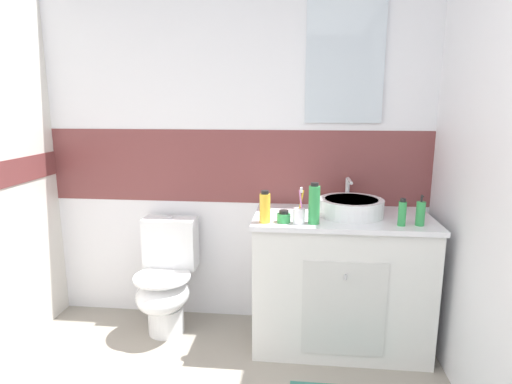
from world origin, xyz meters
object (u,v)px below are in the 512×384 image
at_px(deodorant_spray_can, 402,213).
at_px(hair_gel_jar, 284,217).
at_px(sink_basin, 351,206).
at_px(mouthwash_bottle, 265,207).
at_px(shampoo_bottle_tall, 314,204).
at_px(toothbrush_cup, 299,214).
at_px(toilet, 166,280).
at_px(soap_dispenser, 420,213).

height_order(deodorant_spray_can, hair_gel_jar, deodorant_spray_can).
distance_m(sink_basin, mouthwash_bottle, 0.56).
xyz_separation_m(deodorant_spray_can, shampoo_bottle_tall, (-0.49, -0.01, 0.04)).
distance_m(toothbrush_cup, shampoo_bottle_tall, 0.10).
xyz_separation_m(toothbrush_cup, hair_gel_jar, (-0.09, 0.02, -0.02)).
xyz_separation_m(deodorant_spray_can, mouthwash_bottle, (-0.77, -0.02, 0.02)).
height_order(toothbrush_cup, hair_gel_jar, toothbrush_cup).
distance_m(deodorant_spray_can, shampoo_bottle_tall, 0.49).
distance_m(toilet, mouthwash_bottle, 0.93).
relative_size(sink_basin, deodorant_spray_can, 2.79).
bearing_deg(soap_dispenser, toilet, 172.49).
relative_size(toothbrush_cup, shampoo_bottle_tall, 0.88).
relative_size(sink_basin, toothbrush_cup, 2.09).
bearing_deg(shampoo_bottle_tall, deodorant_spray_can, 1.16).
bearing_deg(deodorant_spray_can, mouthwash_bottle, -178.70).
distance_m(soap_dispenser, hair_gel_jar, 0.76).
bearing_deg(hair_gel_jar, toilet, 164.31).
bearing_deg(deodorant_spray_can, soap_dispenser, 8.05).
relative_size(deodorant_spray_can, hair_gel_jar, 2.03).
distance_m(soap_dispenser, deodorant_spray_can, 0.10).
bearing_deg(toilet, soap_dispenser, -7.51).
height_order(soap_dispenser, hair_gel_jar, soap_dispenser).
xyz_separation_m(sink_basin, deodorant_spray_can, (0.26, -0.21, 0.02)).
distance_m(toilet, shampoo_bottle_tall, 1.16).
distance_m(toothbrush_cup, hair_gel_jar, 0.09).
bearing_deg(mouthwash_bottle, toilet, 160.92).
xyz_separation_m(hair_gel_jar, shampoo_bottle_tall, (0.17, -0.01, 0.08)).
distance_m(mouthwash_bottle, shampoo_bottle_tall, 0.28).
bearing_deg(mouthwash_bottle, deodorant_spray_can, 1.30).
distance_m(toilet, deodorant_spray_can, 1.58).
bearing_deg(mouthwash_bottle, sink_basin, 23.58).
bearing_deg(sink_basin, shampoo_bottle_tall, -137.06).
height_order(deodorant_spray_can, mouthwash_bottle, mouthwash_bottle).
distance_m(hair_gel_jar, shampoo_bottle_tall, 0.19).
xyz_separation_m(sink_basin, toothbrush_cup, (-0.32, -0.22, -0.00)).
bearing_deg(toilet, hair_gel_jar, -15.69).
relative_size(sink_basin, shampoo_bottle_tall, 1.84).
xyz_separation_m(toothbrush_cup, shampoo_bottle_tall, (0.08, 0.01, 0.06)).
bearing_deg(hair_gel_jar, shampoo_bottle_tall, -2.27).
bearing_deg(sink_basin, toothbrush_cup, -144.53).
bearing_deg(toilet, deodorant_spray_can, -8.60).
relative_size(soap_dispenser, shampoo_bottle_tall, 0.75).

